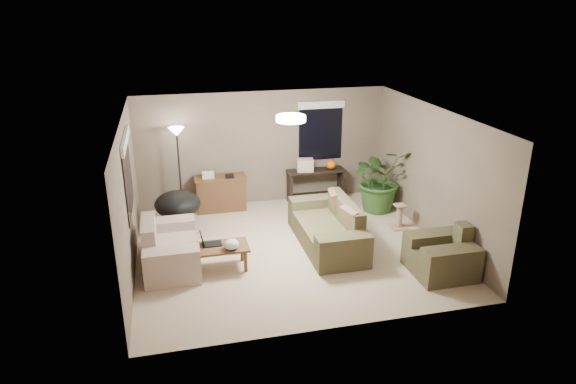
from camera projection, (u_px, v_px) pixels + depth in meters
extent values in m
plane|color=#C7B194|center=(291.00, 249.00, 9.45)|extent=(5.50, 5.50, 0.00)
plane|color=white|center=(291.00, 115.00, 8.57)|extent=(5.50, 5.50, 0.00)
plane|color=#756656|center=(264.00, 148.00, 11.28)|extent=(5.50, 0.00, 5.50)
plane|color=#756656|center=(336.00, 248.00, 6.73)|extent=(5.50, 0.00, 5.50)
plane|color=#756656|center=(128.00, 199.00, 8.40)|extent=(0.00, 5.00, 5.00)
plane|color=#756656|center=(433.00, 174.00, 9.61)|extent=(0.00, 5.00, 5.00)
cube|color=brown|center=(327.00, 234.00, 9.55)|extent=(0.95, 1.48, 0.42)
cube|color=brown|center=(346.00, 211.00, 9.49)|extent=(0.22, 1.48, 0.43)
cube|color=#49432B|center=(343.00, 252.00, 8.69)|extent=(0.95, 0.36, 0.60)
cube|color=#4B452D|center=(313.00, 211.00, 10.36)|extent=(0.95, 0.36, 0.60)
cube|color=#8C7251|center=(351.00, 220.00, 9.06)|extent=(0.33, 0.49, 0.47)
cube|color=#8C7251|center=(335.00, 202.00, 9.88)|extent=(0.30, 0.48, 0.47)
cube|color=beige|center=(172.00, 254.00, 8.81)|extent=(0.90, 0.88, 0.42)
cube|color=beige|center=(149.00, 234.00, 8.58)|extent=(0.22, 0.88, 0.43)
cube|color=beige|center=(172.00, 266.00, 8.21)|extent=(0.90, 0.36, 0.60)
cube|color=beige|center=(170.00, 234.00, 9.34)|extent=(0.90, 0.36, 0.60)
cube|color=#4E482F|center=(440.00, 261.00, 8.56)|extent=(0.95, 0.28, 0.42)
cube|color=brown|center=(463.00, 236.00, 8.49)|extent=(0.22, 0.28, 0.43)
cube|color=brown|center=(451.00, 266.00, 8.24)|extent=(0.95, 0.36, 0.60)
cube|color=brown|center=(431.00, 248.00, 8.82)|extent=(0.95, 0.36, 0.60)
cube|color=brown|center=(219.00, 247.00, 8.62)|extent=(1.00, 0.55, 0.04)
cylinder|color=brown|center=(195.00, 267.00, 8.42)|extent=(0.06, 0.06, 0.38)
cylinder|color=brown|center=(246.00, 261.00, 8.60)|extent=(0.06, 0.06, 0.38)
cylinder|color=brown|center=(193.00, 256.00, 8.78)|extent=(0.06, 0.06, 0.38)
cylinder|color=brown|center=(242.00, 251.00, 8.97)|extent=(0.06, 0.06, 0.38)
cube|color=black|center=(212.00, 244.00, 8.68)|extent=(0.34, 0.24, 0.02)
cube|color=black|center=(202.00, 239.00, 8.60)|extent=(0.07, 0.23, 0.22)
ellipsoid|color=white|center=(231.00, 244.00, 8.49)|extent=(0.29, 0.27, 0.18)
cube|color=brown|center=(221.00, 194.00, 11.12)|extent=(1.05, 0.45, 0.71)
cube|color=brown|center=(220.00, 178.00, 10.99)|extent=(1.10, 0.50, 0.04)
cube|color=silver|center=(208.00, 175.00, 10.90)|extent=(0.26, 0.21, 0.12)
cube|color=black|center=(230.00, 176.00, 10.97)|extent=(0.20, 0.23, 0.04)
cube|color=black|center=(316.00, 171.00, 11.44)|extent=(1.30, 0.40, 0.04)
cube|color=black|center=(290.00, 189.00, 11.44)|extent=(0.05, 0.38, 0.71)
cube|color=black|center=(341.00, 184.00, 11.70)|extent=(0.05, 0.38, 0.71)
cube|color=black|center=(315.00, 195.00, 11.64)|extent=(1.25, 0.36, 0.03)
ellipsoid|color=orange|center=(331.00, 165.00, 11.48)|extent=(0.25, 0.25, 0.19)
cube|color=beige|center=(305.00, 165.00, 11.33)|extent=(0.39, 0.32, 0.27)
cylinder|color=black|center=(179.00, 223.00, 10.20)|extent=(0.60, 0.60, 0.30)
ellipsoid|color=black|center=(178.00, 204.00, 10.06)|extent=(1.11, 1.11, 0.50)
cylinder|color=black|center=(183.00, 215.00, 10.94)|extent=(0.28, 0.28, 0.02)
cylinder|color=black|center=(180.00, 175.00, 10.62)|extent=(0.04, 0.04, 1.78)
cone|color=white|center=(176.00, 132.00, 10.30)|extent=(0.32, 0.32, 0.18)
cylinder|color=white|center=(291.00, 118.00, 8.59)|extent=(0.50, 0.50, 0.10)
imported|color=#2D5923|center=(380.00, 186.00, 11.04)|extent=(1.28, 1.42, 1.11)
cube|color=tan|center=(398.00, 227.00, 10.33)|extent=(0.32, 0.32, 0.03)
cylinder|color=tan|center=(399.00, 216.00, 10.24)|extent=(0.12, 0.12, 0.44)
cube|color=tan|center=(400.00, 205.00, 10.16)|extent=(0.22, 0.22, 0.03)
cube|color=black|center=(128.00, 175.00, 8.58)|extent=(0.01, 1.50, 1.30)
cube|color=white|center=(125.00, 141.00, 8.37)|extent=(0.05, 1.56, 0.16)
cube|color=black|center=(321.00, 131.00, 11.45)|extent=(1.00, 0.01, 1.30)
cube|color=white|center=(321.00, 105.00, 11.22)|extent=(1.06, 0.05, 0.16)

